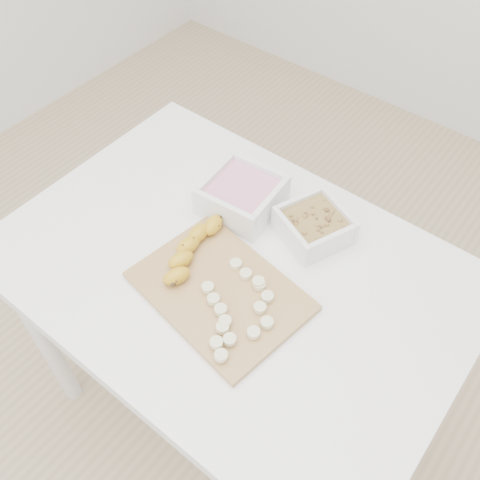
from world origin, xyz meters
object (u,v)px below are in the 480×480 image
Objects in this scene: table at (232,291)px; bowl_granola at (314,225)px; banana at (192,250)px; bowl_yogurt at (242,195)px; cutting_board at (220,291)px.

table is 5.56× the size of bowl_granola.
banana is at bearing -154.37° from table.
bowl_yogurt is 0.52× the size of cutting_board.
table is at bearing -59.21° from bowl_yogurt.
bowl_yogurt reaches higher than table.
bowl_granola is 0.53× the size of cutting_board.
table is 2.93× the size of cutting_board.
banana is (-0.17, -0.22, -0.00)m from bowl_granola.
table is 4.93× the size of banana.
bowl_yogurt is at bearing 120.79° from table.
cutting_board is 0.11m from banana.
cutting_board is at bearing -69.79° from table.
bowl_granola is at bearing 52.92° from banana.
bowl_granola is at bearing 64.12° from table.
cutting_board is at bearing -16.67° from banana.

